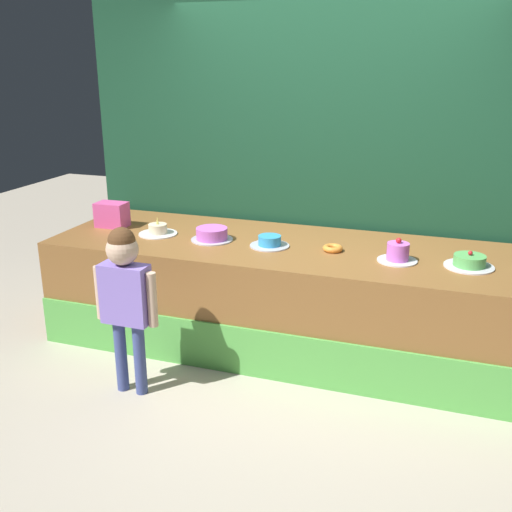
% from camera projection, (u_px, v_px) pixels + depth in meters
% --- Properties ---
extents(ground_plane, '(12.00, 12.00, 0.00)m').
position_uv_depth(ground_plane, '(279.00, 380.00, 4.01)').
color(ground_plane, '#BCB29E').
extents(stage_platform, '(3.75, 1.14, 0.79)m').
position_uv_depth(stage_platform, '(301.00, 297.00, 4.39)').
color(stage_platform, brown).
rests_on(stage_platform, ground_plane).
extents(curtain_backdrop, '(4.03, 0.08, 2.70)m').
position_uv_depth(curtain_backdrop, '(326.00, 156.00, 4.68)').
color(curtain_backdrop, '#19472D').
rests_on(curtain_backdrop, ground_plane).
extents(child_figure, '(0.43, 0.20, 1.12)m').
position_uv_depth(child_figure, '(125.00, 289.00, 3.66)').
color(child_figure, '#3F4C8C').
rests_on(child_figure, ground_plane).
extents(pink_box, '(0.25, 0.17, 0.20)m').
position_uv_depth(pink_box, '(112.00, 215.00, 4.74)').
color(pink_box, '#E4519E').
rests_on(pink_box, stage_platform).
extents(donut, '(0.14, 0.14, 0.04)m').
position_uv_depth(donut, '(333.00, 248.00, 4.15)').
color(donut, orange).
rests_on(donut, stage_platform).
extents(cake_far_left, '(0.30, 0.30, 0.14)m').
position_uv_depth(cake_far_left, '(158.00, 230.00, 4.54)').
color(cake_far_left, white).
rests_on(cake_far_left, stage_platform).
extents(cake_left, '(0.31, 0.31, 0.10)m').
position_uv_depth(cake_left, '(212.00, 234.00, 4.39)').
color(cake_left, silver).
rests_on(cake_left, stage_platform).
extents(cake_center_left, '(0.29, 0.29, 0.08)m').
position_uv_depth(cake_center_left, '(270.00, 242.00, 4.25)').
color(cake_center_left, silver).
rests_on(cake_center_left, stage_platform).
extents(cake_center_right, '(0.27, 0.27, 0.16)m').
position_uv_depth(cake_center_right, '(398.00, 253.00, 3.93)').
color(cake_center_right, silver).
rests_on(cake_center_right, stage_platform).
extents(cake_right, '(0.32, 0.32, 0.11)m').
position_uv_depth(cake_right, '(469.00, 262.00, 3.83)').
color(cake_right, silver).
rests_on(cake_right, stage_platform).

